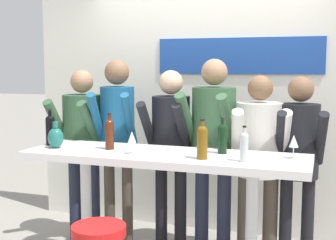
{
  "coord_description": "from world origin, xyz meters",
  "views": [
    {
      "loc": [
        1.19,
        -3.41,
        1.75
      ],
      "look_at": [
        0.0,
        0.1,
        1.31
      ],
      "focal_mm": 50.0,
      "sensor_mm": 36.0,
      "label": 1
    }
  ],
  "objects_px": {
    "wine_bottle_1": "(110,133)",
    "decorative_vase": "(56,137)",
    "wine_bottle_3": "(202,140)",
    "wine_glass_1": "(132,138)",
    "wine_bottle_2": "(244,145)",
    "wine_bottle_4": "(50,128)",
    "wine_bottle_0": "(222,137)",
    "person_left": "(117,130)",
    "person_center_left": "(170,140)",
    "person_center_right": "(259,150)",
    "person_right": "(299,150)",
    "person_center": "(213,136)",
    "tasting_table": "(164,173)",
    "person_far_left": "(83,137)",
    "wine_glass_0": "(294,142)"
  },
  "relations": [
    {
      "from": "wine_glass_0",
      "to": "wine_glass_1",
      "type": "height_order",
      "value": "same"
    },
    {
      "from": "person_left",
      "to": "person_center_right",
      "type": "bearing_deg",
      "value": -9.59
    },
    {
      "from": "wine_bottle_3",
      "to": "wine_glass_0",
      "type": "height_order",
      "value": "wine_bottle_3"
    },
    {
      "from": "person_left",
      "to": "wine_bottle_0",
      "type": "bearing_deg",
      "value": -32.48
    },
    {
      "from": "person_center_right",
      "to": "decorative_vase",
      "type": "height_order",
      "value": "person_center_right"
    },
    {
      "from": "wine_glass_0",
      "to": "decorative_vase",
      "type": "bearing_deg",
      "value": -174.77
    },
    {
      "from": "person_far_left",
      "to": "wine_bottle_2",
      "type": "xyz_separation_m",
      "value": [
        1.7,
        -0.72,
        0.13
      ]
    },
    {
      "from": "wine_glass_1",
      "to": "person_right",
      "type": "bearing_deg",
      "value": 31.56
    },
    {
      "from": "person_center_left",
      "to": "wine_bottle_2",
      "type": "bearing_deg",
      "value": -41.5
    },
    {
      "from": "person_right",
      "to": "wine_bottle_0",
      "type": "distance_m",
      "value": 0.76
    },
    {
      "from": "person_center",
      "to": "wine_glass_0",
      "type": "distance_m",
      "value": 0.92
    },
    {
      "from": "person_center_right",
      "to": "wine_bottle_1",
      "type": "relative_size",
      "value": 5.49
    },
    {
      "from": "wine_bottle_1",
      "to": "wine_glass_0",
      "type": "distance_m",
      "value": 1.45
    },
    {
      "from": "person_center_right",
      "to": "wine_glass_0",
      "type": "bearing_deg",
      "value": -68.22
    },
    {
      "from": "person_right",
      "to": "wine_bottle_4",
      "type": "bearing_deg",
      "value": -170.45
    },
    {
      "from": "wine_bottle_0",
      "to": "wine_bottle_1",
      "type": "xyz_separation_m",
      "value": [
        -0.91,
        -0.12,
        0.01
      ]
    },
    {
      "from": "wine_bottle_2",
      "to": "wine_bottle_3",
      "type": "distance_m",
      "value": 0.31
    },
    {
      "from": "wine_bottle_0",
      "to": "wine_glass_1",
      "type": "distance_m",
      "value": 0.7
    },
    {
      "from": "person_right",
      "to": "wine_bottle_0",
      "type": "xyz_separation_m",
      "value": [
        -0.55,
        -0.5,
        0.16
      ]
    },
    {
      "from": "wine_bottle_0",
      "to": "person_left",
      "type": "bearing_deg",
      "value": 157.53
    },
    {
      "from": "tasting_table",
      "to": "wine_glass_0",
      "type": "relative_size",
      "value": 12.68
    },
    {
      "from": "person_left",
      "to": "wine_bottle_0",
      "type": "height_order",
      "value": "person_left"
    },
    {
      "from": "person_far_left",
      "to": "person_center_right",
      "type": "bearing_deg",
      "value": 2.81
    },
    {
      "from": "person_right",
      "to": "wine_bottle_4",
      "type": "height_order",
      "value": "person_right"
    },
    {
      "from": "person_far_left",
      "to": "person_left",
      "type": "xyz_separation_m",
      "value": [
        0.38,
        -0.01,
        0.08
      ]
    },
    {
      "from": "wine_glass_1",
      "to": "decorative_vase",
      "type": "height_order",
      "value": "decorative_vase"
    },
    {
      "from": "person_center_left",
      "to": "person_right",
      "type": "bearing_deg",
      "value": 1.58
    },
    {
      "from": "tasting_table",
      "to": "wine_glass_0",
      "type": "bearing_deg",
      "value": 5.74
    },
    {
      "from": "wine_bottle_2",
      "to": "wine_bottle_4",
      "type": "distance_m",
      "value": 1.7
    },
    {
      "from": "wine_bottle_3",
      "to": "wine_glass_1",
      "type": "xyz_separation_m",
      "value": [
        -0.57,
        0.02,
        -0.01
      ]
    },
    {
      "from": "person_right",
      "to": "wine_glass_0",
      "type": "height_order",
      "value": "person_right"
    },
    {
      "from": "wine_bottle_0",
      "to": "wine_glass_0",
      "type": "relative_size",
      "value": 1.6
    },
    {
      "from": "wine_bottle_1",
      "to": "decorative_vase",
      "type": "relative_size",
      "value": 1.37
    },
    {
      "from": "wine_bottle_2",
      "to": "wine_bottle_4",
      "type": "height_order",
      "value": "wine_bottle_4"
    },
    {
      "from": "wine_bottle_1",
      "to": "wine_bottle_3",
      "type": "distance_m",
      "value": 0.83
    },
    {
      "from": "person_left",
      "to": "wine_bottle_2",
      "type": "distance_m",
      "value": 1.5
    },
    {
      "from": "person_far_left",
      "to": "wine_glass_0",
      "type": "xyz_separation_m",
      "value": [
        2.03,
        -0.49,
        0.14
      ]
    },
    {
      "from": "person_far_left",
      "to": "person_right",
      "type": "relative_size",
      "value": 1.03
    },
    {
      "from": "person_center",
      "to": "wine_bottle_4",
      "type": "xyz_separation_m",
      "value": [
        -1.29,
        -0.62,
        0.09
      ]
    },
    {
      "from": "wine_bottle_2",
      "to": "wine_bottle_4",
      "type": "xyz_separation_m",
      "value": [
        -1.69,
        0.15,
        0.02
      ]
    },
    {
      "from": "tasting_table",
      "to": "person_center_left",
      "type": "height_order",
      "value": "person_center_left"
    },
    {
      "from": "person_center_left",
      "to": "person_center_right",
      "type": "bearing_deg",
      "value": -1.0
    },
    {
      "from": "wine_bottle_3",
      "to": "tasting_table",
      "type": "bearing_deg",
      "value": 159.08
    },
    {
      "from": "person_right",
      "to": "person_center_left",
      "type": "bearing_deg",
      "value": 172.71
    },
    {
      "from": "person_center_right",
      "to": "wine_bottle_2",
      "type": "height_order",
      "value": "person_center_right"
    },
    {
      "from": "person_center",
      "to": "tasting_table",
      "type": "bearing_deg",
      "value": -103.29
    },
    {
      "from": "person_far_left",
      "to": "decorative_vase",
      "type": "xyz_separation_m",
      "value": [
        0.12,
        -0.67,
        0.1
      ]
    },
    {
      "from": "tasting_table",
      "to": "wine_bottle_4",
      "type": "height_order",
      "value": "wine_bottle_4"
    },
    {
      "from": "wine_bottle_4",
      "to": "wine_glass_0",
      "type": "distance_m",
      "value": 2.02
    },
    {
      "from": "person_far_left",
      "to": "wine_glass_1",
      "type": "xyz_separation_m",
      "value": [
        0.83,
        -0.71,
        0.14
      ]
    }
  ]
}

